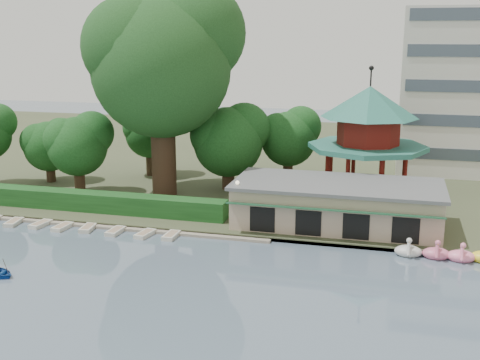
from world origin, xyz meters
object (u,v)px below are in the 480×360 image
(boathouse, at_px, (337,204))
(pavilion, at_px, (368,131))
(dock, at_px, (91,224))
(big_tree, at_px, (163,57))

(boathouse, height_order, pavilion, pavilion)
(dock, bearing_deg, pavilion, 31.66)
(boathouse, height_order, big_tree, big_tree)
(dock, relative_size, pavilion, 2.52)
(dock, height_order, boathouse, boathouse)
(boathouse, bearing_deg, pavilion, 78.72)
(pavilion, bearing_deg, boathouse, -101.28)
(boathouse, relative_size, big_tree, 0.83)
(boathouse, bearing_deg, dock, -167.76)
(boathouse, xyz_separation_m, pavilion, (2.00, 10.03, 5.11))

